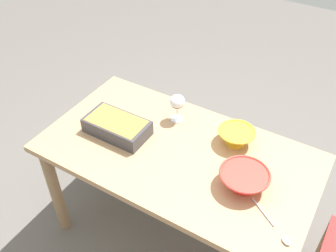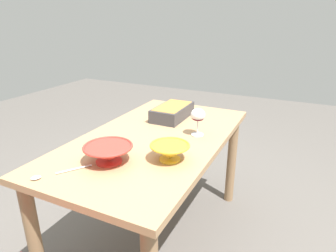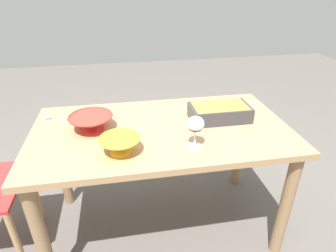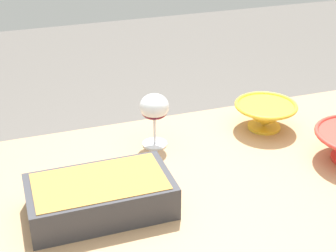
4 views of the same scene
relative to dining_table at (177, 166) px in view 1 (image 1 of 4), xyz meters
The scene contains 7 objects.
ground_plane 0.62m from the dining_table, ahead, with size 8.00×8.00×0.00m, color #5B5651.
dining_table is the anchor object (origin of this frame).
wine_glass 0.34m from the dining_table, 120.92° to the left, with size 0.09×0.09×0.16m.
casserole_dish 0.39m from the dining_table, behind, with size 0.34×0.19×0.09m.
mixing_bowl 0.35m from the dining_table, 42.69° to the left, with size 0.20×0.20×0.08m.
small_bowl 0.41m from the dining_table, ahead, with size 0.24×0.24×0.09m.
serving_spoon 0.64m from the dining_table, 18.33° to the right, with size 0.23×0.17×0.01m.
Camera 1 is at (0.67, -1.21, 2.10)m, focal length 40.39 mm.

